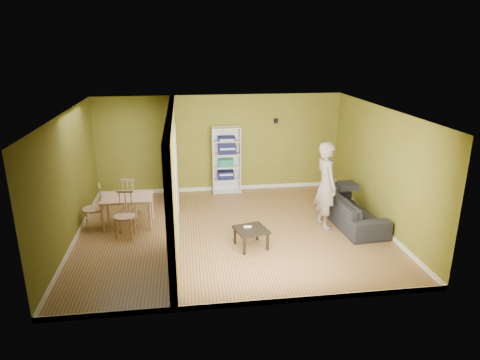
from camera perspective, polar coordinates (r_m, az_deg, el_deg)
name	(u,v)px	position (r m, az deg, el deg)	size (l,w,h in m)	color
room_shell	(232,174)	(8.82, -1.11, 0.78)	(6.50, 6.50, 6.50)	#A77E4A
partition	(173,177)	(8.78, -8.92, 0.46)	(0.22, 5.50, 2.60)	olive
wall_speaker	(276,121)	(11.51, 4.81, 7.89)	(0.10, 0.10, 0.10)	black
sofa	(351,206)	(9.88, 14.61, -3.36)	(0.92, 2.15, 0.82)	black
person	(326,178)	(9.35, 11.46, 0.27)	(0.64, 0.82, 2.24)	slate
bookshelf	(226,160)	(11.44, -1.85, 2.71)	(0.75, 0.33, 1.79)	white
paper_box_navy_a	(226,175)	(11.50, -1.91, 0.69)	(0.42, 0.28, 0.22)	#111E47
paper_box_teal	(226,163)	(11.41, -1.90, 2.33)	(0.39, 0.25, 0.20)	teal
paper_box_navy_b	(227,149)	(11.32, -1.72, 4.12)	(0.46, 0.30, 0.23)	navy
paper_box_navy_c	(226,141)	(11.26, -1.82, 5.24)	(0.45, 0.29, 0.23)	navy
coffee_table	(251,232)	(8.50, 1.49, -6.88)	(0.59, 0.59, 0.40)	black
game_controller	(248,227)	(8.53, 1.02, -6.25)	(0.15, 0.04, 0.03)	white
dining_table	(127,200)	(9.69, -14.80, -2.63)	(1.08, 0.72, 0.68)	tan
chair_left	(93,208)	(9.77, -18.99, -3.50)	(0.45, 0.45, 0.99)	#C8B582
chair_near	(124,215)	(9.20, -15.17, -4.54)	(0.45, 0.45, 0.97)	tan
chair_far	(131,196)	(10.28, -14.30, -2.09)	(0.44, 0.44, 0.95)	#D8B387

